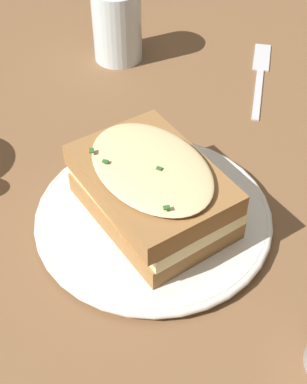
% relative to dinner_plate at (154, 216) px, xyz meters
% --- Properties ---
extents(ground_plane, '(2.40, 2.40, 0.00)m').
position_rel_dinner_plate_xyz_m(ground_plane, '(0.03, 0.01, -0.01)').
color(ground_plane, brown).
extents(dinner_plate, '(0.23, 0.23, 0.01)m').
position_rel_dinner_plate_xyz_m(dinner_plate, '(0.00, 0.00, 0.00)').
color(dinner_plate, silver).
rests_on(dinner_plate, ground_plane).
extents(sandwich, '(0.18, 0.17, 0.07)m').
position_rel_dinner_plate_xyz_m(sandwich, '(0.00, -0.00, 0.04)').
color(sandwich, olive).
rests_on(sandwich, dinner_plate).
extents(water_glass, '(0.07, 0.07, 0.10)m').
position_rel_dinner_plate_xyz_m(water_glass, '(-0.31, -0.05, 0.04)').
color(water_glass, silver).
rests_on(water_glass, ground_plane).
extents(fork, '(0.18, 0.05, 0.00)m').
position_rel_dinner_plate_xyz_m(fork, '(-0.27, 0.15, -0.01)').
color(fork, silver).
rests_on(fork, ground_plane).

